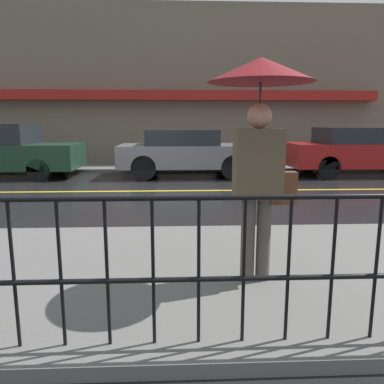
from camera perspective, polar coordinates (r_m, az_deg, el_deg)
ground_plane at (r=8.95m, az=-8.32°, el=0.12°), size 80.00×80.00×0.00m
sidewalk_near at (r=4.07m, az=-15.50°, el=-11.95°), size 28.00×3.18×0.11m
sidewalk_far at (r=13.47m, az=-6.42°, el=3.81°), size 28.00×2.15×0.11m
lane_marking at (r=8.95m, az=-8.32°, el=0.15°), size 25.20×0.12×0.01m
building_storefront at (r=14.64m, az=-6.34°, el=15.66°), size 28.00×0.85×5.93m
railing_foreground at (r=2.63m, az=-22.71°, el=-9.00°), size 12.00×0.04×1.02m
pedestrian at (r=3.44m, az=10.37°, el=11.74°), size 0.94×0.94×2.04m
car_grey at (r=11.39m, az=-0.88°, el=6.15°), size 4.08×1.95×1.40m
car_red at (r=12.80m, az=24.77°, el=5.76°), size 4.78×1.81×1.46m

